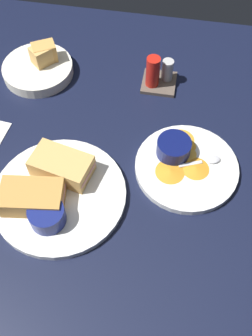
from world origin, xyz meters
TOP-DOWN VIEW (x-y plane):
  - ground_plane at (0.00, 0.00)cm, footprint 110.00×110.00cm
  - plate_sandwich_main at (-2.61, -13.17)cm, footprint 29.32×29.32cm
  - sandwich_half_near at (-3.15, -7.63)cm, footprint 14.45×10.21cm
  - sandwich_half_far at (-7.14, -16.41)cm, footprint 14.07×9.26cm
  - ramekin_dark_sauce at (-3.00, -19.75)cm, footprint 7.53×7.53cm
  - spoon_by_dark_ramekin at (-2.40, -13.96)cm, footprint 2.52×9.95cm
  - plate_chips_companion at (24.23, -1.07)cm, footprint 23.73×23.73cm
  - ramekin_light_gravy at (20.67, 1.89)cm, footprint 7.85×7.85cm
  - spoon_by_gravy_ramekin at (28.86, 0.82)cm, footprint 9.68×5.13cm
  - plantain_chip_scatter at (23.19, 1.01)cm, footprint 14.36×18.44cm
  - bread_basket_rear at (-18.41, 23.81)cm, footprint 19.04×19.04cm
  - condiment_caddy at (14.09, 24.98)cm, footprint 9.00×9.00cm

SIDE VIEW (x-z plane):
  - ground_plane at x=0.00cm, z-range -3.00..0.00cm
  - plate_sandwich_main at x=-2.61cm, z-range 0.00..1.60cm
  - plate_chips_companion at x=24.23cm, z-range 0.00..1.60cm
  - plantain_chip_scatter at x=23.19cm, z-range 1.60..2.20cm
  - spoon_by_dark_ramekin at x=-2.40cm, z-range 1.56..2.36cm
  - spoon_by_gravy_ramekin at x=28.86cm, z-range 1.56..2.36cm
  - bread_basket_rear at x=-18.41cm, z-range -1.71..6.21cm
  - condiment_caddy at x=14.09cm, z-range -1.34..8.16cm
  - ramekin_light_gravy at x=20.67cm, z-range 1.75..5.74cm
  - ramekin_dark_sauce at x=-3.00cm, z-range 1.75..5.99cm
  - sandwich_half_near at x=-3.15cm, z-range 1.60..6.40cm
  - sandwich_half_far at x=-7.14cm, z-range 1.60..6.40cm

